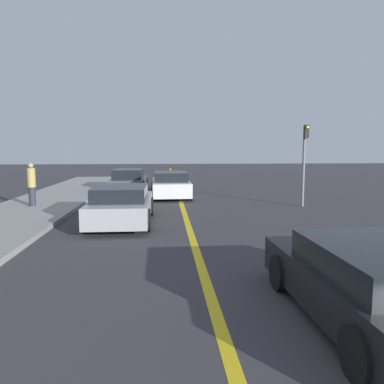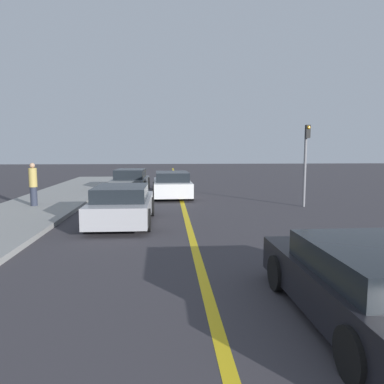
{
  "view_description": "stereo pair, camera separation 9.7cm",
  "coord_description": "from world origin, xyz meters",
  "px_view_note": "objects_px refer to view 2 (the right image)",
  "views": [
    {
      "loc": [
        -0.78,
        1.76,
        2.55
      ],
      "look_at": [
        0.04,
        12.69,
        1.24
      ],
      "focal_mm": 35.0,
      "sensor_mm": 36.0,
      "label": 1
    },
    {
      "loc": [
        -0.68,
        1.76,
        2.55
      ],
      "look_at": [
        0.04,
        12.69,
        1.24
      ],
      "focal_mm": 35.0,
      "sensor_mm": 36.0,
      "label": 2
    }
  ],
  "objects_px": {
    "car_far_distant": "(172,185)",
    "traffic_light": "(306,156)",
    "car_parked_left_lot": "(131,180)",
    "pedestrian_far_standing": "(33,184)",
    "car_ahead_center": "(122,205)",
    "car_near_right_lane": "(368,285)"
  },
  "relations": [
    {
      "from": "car_far_distant",
      "to": "pedestrian_far_standing",
      "type": "distance_m",
      "value": 6.67
    },
    {
      "from": "car_far_distant",
      "to": "traffic_light",
      "type": "relative_size",
      "value": 1.2
    },
    {
      "from": "car_parked_left_lot",
      "to": "pedestrian_far_standing",
      "type": "relative_size",
      "value": 2.44
    },
    {
      "from": "car_near_right_lane",
      "to": "traffic_light",
      "type": "relative_size",
      "value": 1.24
    },
    {
      "from": "car_parked_left_lot",
      "to": "car_ahead_center",
      "type": "bearing_deg",
      "value": -84.49
    },
    {
      "from": "pedestrian_far_standing",
      "to": "traffic_light",
      "type": "bearing_deg",
      "value": -0.29
    },
    {
      "from": "car_parked_left_lot",
      "to": "traffic_light",
      "type": "bearing_deg",
      "value": -37.47
    },
    {
      "from": "car_parked_left_lot",
      "to": "traffic_light",
      "type": "xyz_separation_m",
      "value": [
        8.04,
        -6.56,
        1.55
      ]
    },
    {
      "from": "car_near_right_lane",
      "to": "car_far_distant",
      "type": "distance_m",
      "value": 14.3
    },
    {
      "from": "car_parked_left_lot",
      "to": "car_far_distant",
      "type": "bearing_deg",
      "value": -50.82
    },
    {
      "from": "car_near_right_lane",
      "to": "traffic_light",
      "type": "bearing_deg",
      "value": 73.07
    },
    {
      "from": "traffic_light",
      "to": "car_parked_left_lot",
      "type": "bearing_deg",
      "value": 140.78
    },
    {
      "from": "car_ahead_center",
      "to": "pedestrian_far_standing",
      "type": "distance_m",
      "value": 5.11
    },
    {
      "from": "car_near_right_lane",
      "to": "car_parked_left_lot",
      "type": "height_order",
      "value": "car_parked_left_lot"
    },
    {
      "from": "pedestrian_far_standing",
      "to": "traffic_light",
      "type": "distance_m",
      "value": 11.44
    },
    {
      "from": "car_parked_left_lot",
      "to": "traffic_light",
      "type": "distance_m",
      "value": 10.5
    },
    {
      "from": "car_parked_left_lot",
      "to": "pedestrian_far_standing",
      "type": "bearing_deg",
      "value": -115.45
    },
    {
      "from": "car_near_right_lane",
      "to": "car_ahead_center",
      "type": "relative_size",
      "value": 1.02
    },
    {
      "from": "car_ahead_center",
      "to": "traffic_light",
      "type": "bearing_deg",
      "value": 23.03
    },
    {
      "from": "car_near_right_lane",
      "to": "traffic_light",
      "type": "distance_m",
      "value": 11.16
    },
    {
      "from": "car_near_right_lane",
      "to": "car_parked_left_lot",
      "type": "xyz_separation_m",
      "value": [
        -5.01,
        17.19,
        0.03
      ]
    },
    {
      "from": "car_parked_left_lot",
      "to": "pedestrian_far_standing",
      "type": "xyz_separation_m",
      "value": [
        -3.34,
        -6.51,
        0.42
      ]
    }
  ]
}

